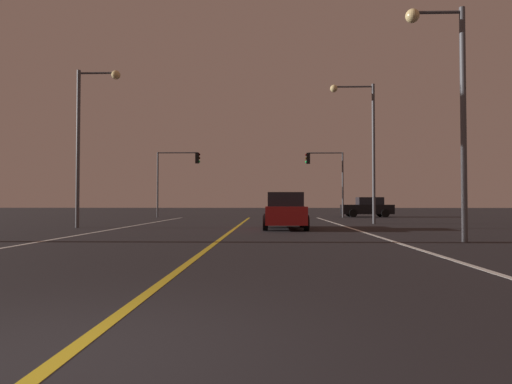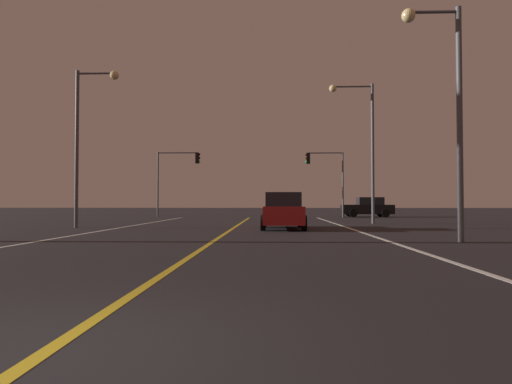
{
  "view_description": "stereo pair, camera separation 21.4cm",
  "coord_description": "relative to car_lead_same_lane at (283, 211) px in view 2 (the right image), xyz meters",
  "views": [
    {
      "loc": [
        1.64,
        -3.24,
        1.23
      ],
      "look_at": [
        0.55,
        31.88,
        2.11
      ],
      "focal_mm": 29.9,
      "sensor_mm": 36.0,
      "label": 1
    },
    {
      "loc": [
        1.86,
        -3.24,
        1.23
      ],
      "look_at": [
        0.55,
        31.88,
        2.11
      ],
      "focal_mm": 29.9,
      "sensor_mm": 36.0,
      "label": 2
    }
  ],
  "objects": [
    {
      "name": "ground_plane",
      "position": [
        -2.37,
        -16.79,
        -0.82
      ],
      "size": [
        200.0,
        200.0,
        0.0
      ],
      "primitive_type": "plane",
      "color": "black"
    },
    {
      "name": "lane_edge_right",
      "position": [
        3.2,
        -3.93,
        -0.82
      ],
      "size": [
        0.16,
        37.73,
        0.01
      ],
      "primitive_type": "cube",
      "color": "silver",
      "rests_on": "ground"
    },
    {
      "name": "lane_edge_left",
      "position": [
        -7.94,
        -3.93,
        -0.82
      ],
      "size": [
        0.16,
        37.73,
        0.01
      ],
      "primitive_type": "cube",
      "color": "silver",
      "rests_on": "ground"
    },
    {
      "name": "lane_center_divider",
      "position": [
        -2.37,
        -3.93,
        -0.82
      ],
      "size": [
        0.16,
        37.73,
        0.01
      ],
      "primitive_type": "cube",
      "color": "gold",
      "rests_on": "ground"
    },
    {
      "name": "car_lead_same_lane",
      "position": [
        0.0,
        0.0,
        0.0
      ],
      "size": [
        2.02,
        4.3,
        1.7
      ],
      "rotation": [
        0.0,
        0.0,
        1.57
      ],
      "color": "black",
      "rests_on": "ground"
    },
    {
      "name": "car_crossing_side",
      "position": [
        7.77,
        17.08,
        0.0
      ],
      "size": [
        4.3,
        2.02,
        1.7
      ],
      "rotation": [
        0.0,
        0.0,
        3.14
      ],
      "color": "black",
      "rests_on": "ground"
    },
    {
      "name": "traffic_light_near_right",
      "position": [
        3.88,
        15.43,
        3.21
      ],
      "size": [
        3.18,
        0.36,
        5.42
      ],
      "rotation": [
        0.0,
        0.0,
        3.14
      ],
      "color": "#4C4C51",
      "rests_on": "ground"
    },
    {
      "name": "traffic_light_near_left",
      "position": [
        -8.38,
        15.43,
        3.28
      ],
      "size": [
        3.66,
        0.36,
        5.48
      ],
      "color": "#4C4C51",
      "rests_on": "ground"
    },
    {
      "name": "street_lamp_right_near",
      "position": [
        4.96,
        -6.51,
        3.91
      ],
      "size": [
        1.87,
        0.44,
        7.42
      ],
      "rotation": [
        0.0,
        0.0,
        3.14
      ],
      "color": "#4C4C51",
      "rests_on": "ground"
    },
    {
      "name": "street_lamp_left_mid",
      "position": [
        -9.63,
        0.53,
        4.13
      ],
      "size": [
        2.16,
        0.44,
        7.77
      ],
      "color": "#4C4C51",
      "rests_on": "ground"
    },
    {
      "name": "street_lamp_right_far",
      "position": [
        4.79,
        5.02,
        4.4
      ],
      "size": [
        2.61,
        0.44,
        8.21
      ],
      "rotation": [
        0.0,
        0.0,
        3.14
      ],
      "color": "#4C4C51",
      "rests_on": "ground"
    }
  ]
}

